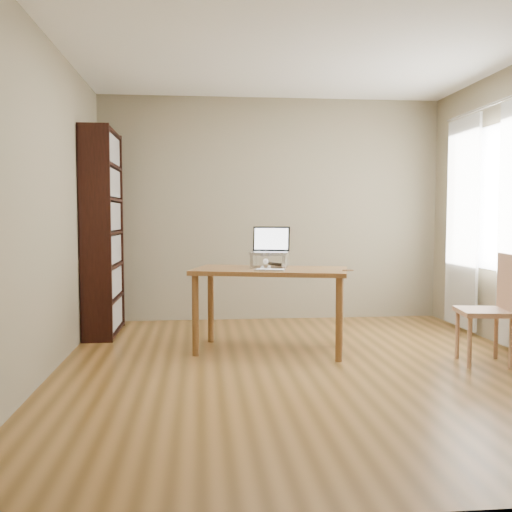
% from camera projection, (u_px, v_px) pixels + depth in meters
% --- Properties ---
extents(room, '(4.04, 4.54, 2.64)m').
position_uv_depth(room, '(310.00, 206.00, 4.50)').
color(room, brown).
rests_on(room, ground).
extents(bookshelf, '(0.30, 0.90, 2.10)m').
position_uv_depth(bookshelf, '(103.00, 233.00, 5.86)').
color(bookshelf, black).
rests_on(bookshelf, ground).
extents(curtains, '(0.03, 1.90, 2.25)m').
position_uv_depth(curtains, '(488.00, 222.00, 5.47)').
color(curtains, white).
rests_on(curtains, ground).
extents(desk, '(1.49, 1.01, 0.75)m').
position_uv_depth(desk, '(270.00, 280.00, 5.13)').
color(desk, brown).
rests_on(desk, ground).
extents(laptop_stand, '(0.32, 0.25, 0.13)m').
position_uv_depth(laptop_stand, '(269.00, 259.00, 5.20)').
color(laptop_stand, silver).
rests_on(laptop_stand, desk).
extents(laptop, '(0.39, 0.37, 0.24)m').
position_uv_depth(laptop, '(268.00, 246.00, 5.25)').
color(laptop, silver).
rests_on(laptop, laptop_stand).
extents(keyboard, '(0.28, 0.19, 0.02)m').
position_uv_depth(keyboard, '(270.00, 270.00, 4.90)').
color(keyboard, silver).
rests_on(keyboard, desk).
extents(coaster, '(0.10, 0.10, 0.01)m').
position_uv_depth(coaster, '(348.00, 270.00, 4.94)').
color(coaster, brown).
rests_on(coaster, desk).
extents(cat, '(0.26, 0.49, 0.16)m').
position_uv_depth(cat, '(265.00, 260.00, 5.22)').
color(cat, '#484339').
rests_on(cat, desk).
extents(chair, '(0.46, 0.46, 0.91)m').
position_uv_depth(chair, '(492.00, 305.00, 4.71)').
color(chair, tan).
rests_on(chair, ground).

